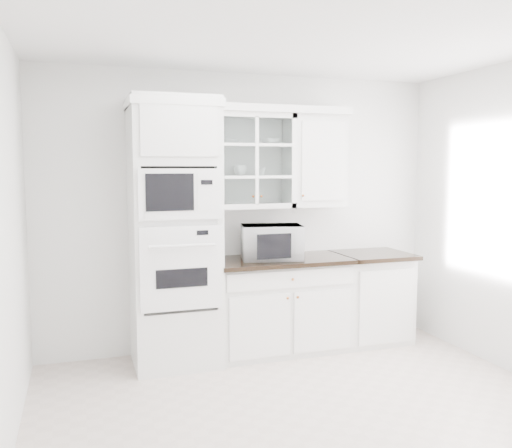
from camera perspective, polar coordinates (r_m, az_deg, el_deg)
name	(u,v)px	position (r m, az deg, el deg)	size (l,w,h in m)	color
ground	(315,418)	(4.13, 6.25, -19.63)	(4.00, 3.50, 0.01)	beige
room_shell	(294,169)	(4.12, 4.04, 5.82)	(4.00, 3.50, 2.70)	white
oven_column	(174,233)	(4.91, -8.59, -0.99)	(0.76, 0.68, 2.40)	white
base_cabinet_run	(280,304)	(5.34, 2.56, -8.41)	(1.32, 0.67, 0.92)	white
extra_base_cabinet	(371,296)	(5.76, 11.97, -7.46)	(0.72, 0.67, 0.92)	white
upper_cabinet_glass	(251,161)	(5.22, -0.49, 6.65)	(0.80, 0.33, 0.90)	white
upper_cabinet_solid	(316,161)	(5.46, 6.31, 6.58)	(0.55, 0.33, 0.90)	white
crown_molding	(242,109)	(5.19, -1.54, 12.01)	(2.14, 0.38, 0.07)	white
countertop_microwave	(271,242)	(5.16, 1.63, -1.89)	(0.56, 0.47, 0.33)	white
bowl_a	(229,141)	(5.15, -2.82, 8.69)	(0.19, 0.19, 0.05)	white
bowl_b	(271,142)	(5.31, 1.56, 8.67)	(0.18, 0.18, 0.06)	white
cup_a	(240,171)	(5.20, -1.69, 5.64)	(0.12, 0.12, 0.10)	white
cup_b	(261,171)	(5.23, 0.55, 5.55)	(0.09, 0.09, 0.08)	white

